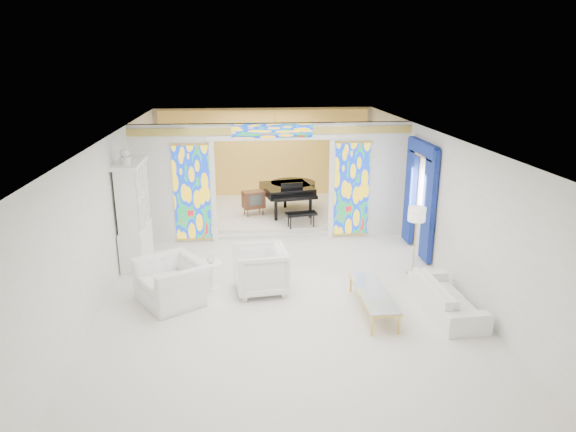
{
  "coord_description": "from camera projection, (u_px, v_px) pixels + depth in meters",
  "views": [
    {
      "loc": [
        -0.79,
        -10.69,
        4.54
      ],
      "look_at": [
        0.23,
        0.2,
        1.15
      ],
      "focal_mm": 32.0,
      "sensor_mm": 36.0,
      "label": 1
    }
  ],
  "objects": [
    {
      "name": "floor_lamp",
      "position": [
        417.0,
        217.0,
        10.86
      ],
      "size": [
        0.48,
        0.48,
        1.52
      ],
      "rotation": [
        0.0,
        0.0,
        -0.37
      ],
      "color": "gold",
      "rests_on": "floor"
    },
    {
      "name": "chandelier",
      "position": [
        275.0,
        130.0,
        14.65
      ],
      "size": [
        0.48,
        0.48,
        0.3
      ],
      "primitive_type": "cylinder",
      "color": "gold",
      "rests_on": "ceiling"
    },
    {
      "name": "armchair_right",
      "position": [
        260.0,
        270.0,
        10.27
      ],
      "size": [
        1.13,
        1.1,
        0.94
      ],
      "primitive_type": "imported",
      "rotation": [
        0.0,
        0.0,
        -1.46
      ],
      "color": "white",
      "rests_on": "floor"
    },
    {
      "name": "side_table",
      "position": [
        211.0,
        272.0,
        10.42
      ],
      "size": [
        0.54,
        0.54,
        0.57
      ],
      "rotation": [
        0.0,
        0.0,
        -0.19
      ],
      "color": "white",
      "rests_on": "floor"
    },
    {
      "name": "wall_left",
      "position": [
        113.0,
        208.0,
        10.83
      ],
      "size": [
        0.02,
        12.0,
        3.0
      ],
      "primitive_type": "cube",
      "color": "white",
      "rests_on": "floor"
    },
    {
      "name": "ceiling",
      "position": [
        278.0,
        135.0,
        10.69
      ],
      "size": [
        7.0,
        12.0,
        0.02
      ],
      "primitive_type": "cube",
      "color": "white",
      "rests_on": "wall_back"
    },
    {
      "name": "wall_right",
      "position": [
        435.0,
        200.0,
        11.45
      ],
      "size": [
        0.02,
        12.0,
        3.0
      ],
      "primitive_type": "cube",
      "color": "white",
      "rests_on": "floor"
    },
    {
      "name": "armchair_left",
      "position": [
        172.0,
        282.0,
        9.87
      ],
      "size": [
        1.62,
        1.67,
        0.83
      ],
      "primitive_type": "imported",
      "rotation": [
        0.0,
        0.0,
        -1.0
      ],
      "color": "white",
      "rests_on": "floor"
    },
    {
      "name": "blue_drapes",
      "position": [
        420.0,
        189.0,
        12.08
      ],
      "size": [
        0.14,
        1.85,
        2.65
      ],
      "color": "navy",
      "rests_on": "wall_right"
    },
    {
      "name": "tv_console",
      "position": [
        254.0,
        200.0,
        14.74
      ],
      "size": [
        0.7,
        0.57,
        0.7
      ],
      "rotation": [
        0.0,
        0.0,
        0.32
      ],
      "color": "brown",
      "rests_on": "alcove_platform"
    },
    {
      "name": "wall_front",
      "position": [
        321.0,
        357.0,
        5.43
      ],
      "size": [
        7.0,
        0.02,
        3.0
      ],
      "primitive_type": "cube",
      "color": "white",
      "rests_on": "floor"
    },
    {
      "name": "stained_glass_transom",
      "position": [
        272.0,
        131.0,
        12.54
      ],
      "size": [
        2.0,
        0.04,
        0.34
      ],
      "primitive_type": "cube",
      "color": "gold",
      "rests_on": "partition_wall"
    },
    {
      "name": "partition_wall",
      "position": [
        273.0,
        177.0,
        12.99
      ],
      "size": [
        7.0,
        0.22,
        3.0
      ],
      "color": "white",
      "rests_on": "floor"
    },
    {
      "name": "gold_curtain_back",
      "position": [
        265.0,
        155.0,
        16.73
      ],
      "size": [
        6.7,
        0.1,
        2.9
      ],
      "primitive_type": "cube",
      "color": "#EFB753",
      "rests_on": "wall_back"
    },
    {
      "name": "stained_glass_left",
      "position": [
        192.0,
        193.0,
        12.81
      ],
      "size": [
        0.9,
        0.04,
        2.4
      ],
      "primitive_type": "cube",
      "color": "gold",
      "rests_on": "partition_wall"
    },
    {
      "name": "china_cabinet",
      "position": [
        134.0,
        214.0,
        11.52
      ],
      "size": [
        0.56,
        1.46,
        2.72
      ],
      "color": "white",
      "rests_on": "floor"
    },
    {
      "name": "sofa",
      "position": [
        447.0,
        297.0,
        9.51
      ],
      "size": [
        0.86,
        2.03,
        0.59
      ],
      "primitive_type": "imported",
      "rotation": [
        0.0,
        0.0,
        1.61
      ],
      "color": "white",
      "rests_on": "floor"
    },
    {
      "name": "stained_glass_right",
      "position": [
        352.0,
        189.0,
        13.18
      ],
      "size": [
        0.9,
        0.04,
        2.4
      ],
      "primitive_type": "cube",
      "color": "gold",
      "rests_on": "partition_wall"
    },
    {
      "name": "floor",
      "position": [
        279.0,
        268.0,
        11.58
      ],
      "size": [
        12.0,
        12.0,
        0.0
      ],
      "primitive_type": "plane",
      "color": "white",
      "rests_on": "ground"
    },
    {
      "name": "vase",
      "position": [
        210.0,
        259.0,
        10.33
      ],
      "size": [
        0.19,
        0.19,
        0.17
      ],
      "primitive_type": "imported",
      "rotation": [
        0.0,
        0.0,
        0.19
      ],
      "color": "white",
      "rests_on": "side_table"
    },
    {
      "name": "wall_back",
      "position": [
        265.0,
        154.0,
        16.84
      ],
      "size": [
        7.0,
        0.02,
        3.0
      ],
      "primitive_type": "cube",
      "color": "white",
      "rests_on": "floor"
    },
    {
      "name": "grand_piano",
      "position": [
        290.0,
        189.0,
        14.97
      ],
      "size": [
        1.77,
        2.72,
        1.01
      ],
      "rotation": [
        0.0,
        0.0,
        0.18
      ],
      "color": "black",
      "rests_on": "alcove_platform"
    },
    {
      "name": "coffee_table",
      "position": [
        373.0,
        293.0,
        9.48
      ],
      "size": [
        0.57,
        1.82,
        0.41
      ],
      "rotation": [
        0.0,
        0.0,
        0.01
      ],
      "color": "silver",
      "rests_on": "floor"
    },
    {
      "name": "alcove_platform",
      "position": [
        269.0,
        212.0,
        15.45
      ],
      "size": [
        6.8,
        3.8,
        0.18
      ],
      "primitive_type": "cube",
      "color": "white",
      "rests_on": "floor"
    }
  ]
}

